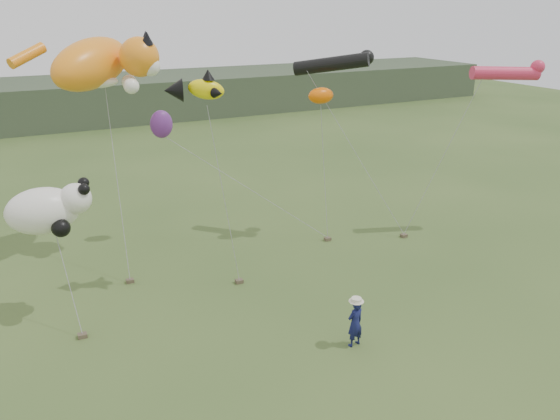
# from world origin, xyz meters

# --- Properties ---
(ground) EXTENTS (120.00, 120.00, 0.00)m
(ground) POSITION_xyz_m (0.00, 0.00, 0.00)
(ground) COLOR #385123
(ground) RESTS_ON ground
(headland) EXTENTS (90.00, 13.00, 4.00)m
(headland) POSITION_xyz_m (-3.11, 44.69, 1.92)
(headland) COLOR #2D3D28
(headland) RESTS_ON ground
(festival_attendant) EXTENTS (0.69, 0.51, 1.74)m
(festival_attendant) POSITION_xyz_m (-0.20, -0.97, 0.87)
(festival_attendant) COLOR #121747
(festival_attendant) RESTS_ON ground
(sandbag_anchors) EXTENTS (16.05, 3.71, 0.16)m
(sandbag_anchors) POSITION_xyz_m (-1.14, 5.69, 0.08)
(sandbag_anchors) COLOR brown
(sandbag_anchors) RESTS_ON ground
(cat_kite) EXTENTS (5.97, 4.71, 2.76)m
(cat_kite) POSITION_xyz_m (-5.70, 10.66, 8.64)
(cat_kite) COLOR orange
(cat_kite) RESTS_ON ground
(fish_kite) EXTENTS (2.35, 1.53, 1.20)m
(fish_kite) POSITION_xyz_m (-3.36, 5.40, 8.06)
(fish_kite) COLOR yellow
(fish_kite) RESTS_ON ground
(tube_kites) EXTENTS (10.82, 5.77, 1.42)m
(tube_kites) POSITION_xyz_m (7.86, 6.50, 8.23)
(tube_kites) COLOR black
(tube_kites) RESTS_ON ground
(panda_kite) EXTENTS (2.92, 1.89, 1.82)m
(panda_kite) POSITION_xyz_m (-8.85, 5.54, 4.22)
(panda_kite) COLOR white
(panda_kite) RESTS_ON ground
(misc_kites) EXTENTS (7.94, 3.72, 2.28)m
(misc_kites) POSITION_xyz_m (-0.49, 9.59, 6.29)
(misc_kites) COLOR #F56204
(misc_kites) RESTS_ON ground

